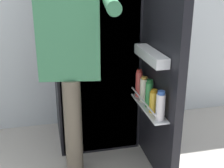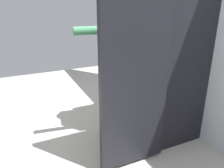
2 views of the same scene
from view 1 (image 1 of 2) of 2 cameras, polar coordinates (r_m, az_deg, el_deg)
The scene contains 3 objects.
ground_plane at distance 2.53m, azimuth -0.89°, elevation -15.66°, with size 6.40×6.40×0.00m, color #B7B2A8.
refrigerator at distance 2.62m, azimuth -2.61°, elevation 6.71°, with size 0.75×1.31×1.74m.
person at distance 2.07m, azimuth -7.72°, elevation 5.58°, with size 0.53×0.76×1.61m.
Camera 1 is at (-0.43, -2.00, 1.48)m, focal length 48.09 mm.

